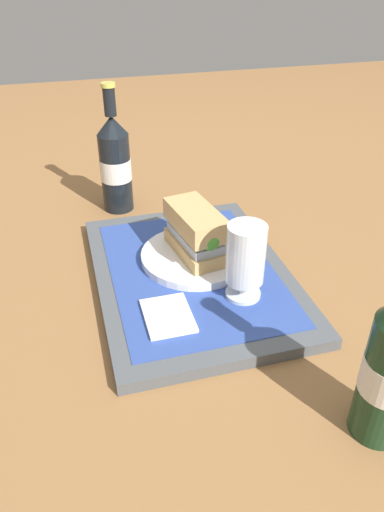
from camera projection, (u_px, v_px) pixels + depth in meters
name	position (u px, v px, depth m)	size (l,w,h in m)	color
ground_plane	(192.00, 280.00, 0.84)	(3.00, 3.00, 0.00)	olive
tray	(192.00, 276.00, 0.83)	(0.44, 0.32, 0.02)	#4C5156
placemat	(192.00, 270.00, 0.82)	(0.38, 0.27, 0.00)	#2D4793
plate	(195.00, 256.00, 0.85)	(0.19, 0.19, 0.01)	white
sandwich	(196.00, 232.00, 0.82)	(0.14, 0.09, 0.08)	tan
beer_glass	(245.00, 258.00, 0.73)	(0.06, 0.06, 0.12)	silver
napkin_folded	(168.00, 316.00, 0.72)	(0.09, 0.07, 0.01)	white
second_bottle	(115.00, 163.00, 1.00)	(0.07, 0.07, 0.27)	black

